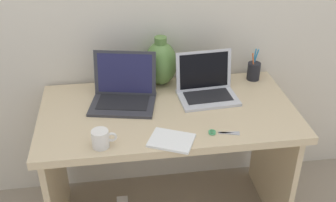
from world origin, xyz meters
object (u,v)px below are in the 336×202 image
at_px(laptop_right, 206,85).
at_px(pen_cup, 254,71).
at_px(scissors, 218,133).
at_px(power_brick, 122,202).
at_px(green_vase, 161,63).
at_px(coffee_mug, 101,139).
at_px(notebook_stack, 171,140).
at_px(laptop_left, 124,90).

distance_m(laptop_right, pen_cup, 0.35).
distance_m(scissors, power_brick, 0.96).
xyz_separation_m(green_vase, coffee_mug, (-0.34, -0.56, -0.09)).
relative_size(green_vase, coffee_mug, 2.48).
bearing_deg(scissors, green_vase, 111.03).
distance_m(coffee_mug, power_brick, 0.89).
height_order(notebook_stack, pen_cup, pen_cup).
height_order(laptop_right, green_vase, green_vase).
bearing_deg(laptop_right, notebook_stack, -121.85).
distance_m(laptop_right, scissors, 0.37).
xyz_separation_m(laptop_right, pen_cup, (0.32, 0.14, -0.01)).
bearing_deg(green_vase, laptop_left, -143.00).
bearing_deg(pen_cup, notebook_stack, -136.10).
height_order(laptop_left, laptop_right, laptop_left).
relative_size(coffee_mug, scissors, 0.78).
xyz_separation_m(coffee_mug, power_brick, (0.07, 0.41, -0.78)).
bearing_deg(power_brick, scissors, -38.53).
relative_size(laptop_left, green_vase, 1.33).
relative_size(laptop_right, scissors, 2.19).
bearing_deg(coffee_mug, scissors, 2.80).
distance_m(laptop_right, power_brick, 0.95).
bearing_deg(laptop_left, scissors, -41.09).
height_order(green_vase, scissors, green_vase).
height_order(scissors, power_brick, scissors).
height_order(laptop_left, pen_cup, laptop_left).
xyz_separation_m(notebook_stack, coffee_mug, (-0.32, 0.01, 0.04)).
distance_m(pen_cup, scissors, 0.61).
height_order(pen_cup, scissors, pen_cup).
height_order(notebook_stack, coffee_mug, coffee_mug).
bearing_deg(notebook_stack, scissors, 8.59).
height_order(coffee_mug, pen_cup, pen_cup).
xyz_separation_m(laptop_left, power_brick, (-0.05, 0.01, -0.81)).
distance_m(laptop_left, power_brick, 0.81).
xyz_separation_m(pen_cup, scissors, (-0.34, -0.51, -0.05)).
bearing_deg(power_brick, laptop_right, -1.50).
bearing_deg(green_vase, notebook_stack, -92.42).
bearing_deg(power_brick, coffee_mug, -99.85).
relative_size(green_vase, pen_cup, 1.53).
relative_size(laptop_right, coffee_mug, 2.82).
height_order(laptop_left, green_vase, green_vase).
xyz_separation_m(laptop_left, laptop_right, (0.44, -0.00, -0.00)).
bearing_deg(power_brick, pen_cup, 9.12).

